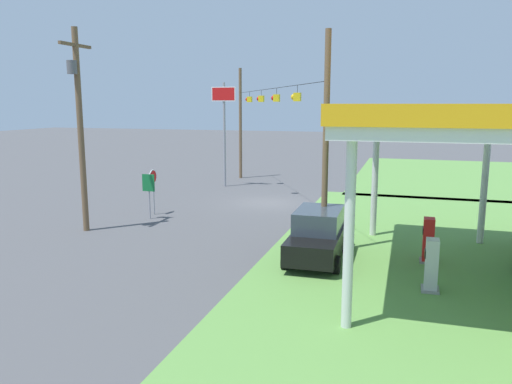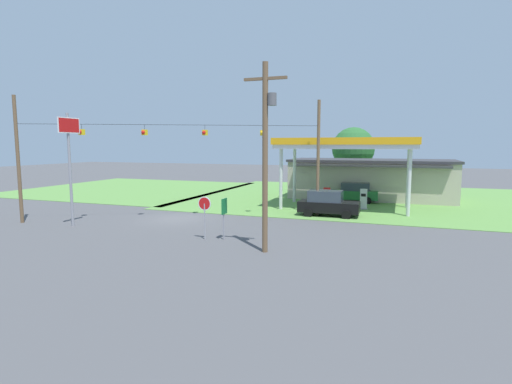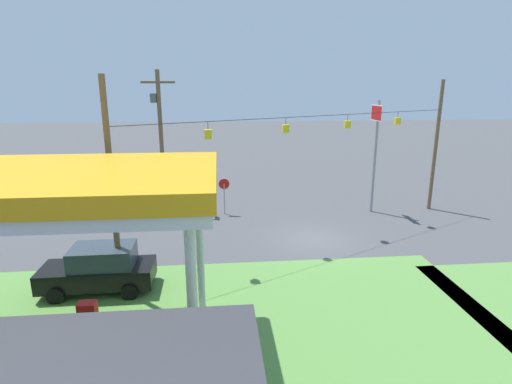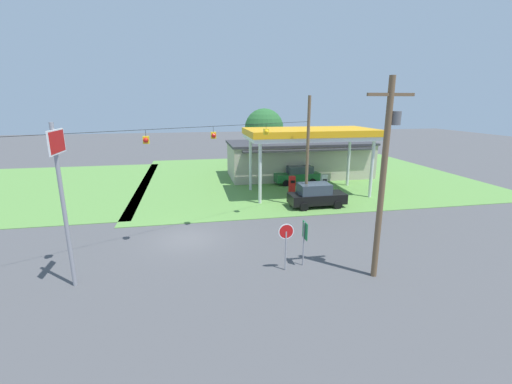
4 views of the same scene
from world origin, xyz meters
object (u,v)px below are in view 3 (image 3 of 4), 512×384
Objects in this scene: stop_sign_roadside at (224,188)px; route_sign at (208,191)px; fuel_pump_near at (90,328)px; stop_sign_overhead at (376,137)px; utility_pole_main at (160,134)px; gas_station_canopy at (17,189)px; car_at_pumps_front at (100,269)px.

stop_sign_roadside is 1.13m from route_sign.
fuel_pump_near is 0.70× the size of stop_sign_roadside.
stop_sign_overhead is at bearing 179.71° from route_sign.
fuel_pump_near is 16.21m from utility_pole_main.
stop_sign_overhead is (-14.66, -13.79, 4.32)m from fuel_pump_near.
route_sign reaches higher than fuel_pump_near.
gas_station_canopy is at bearing 69.90° from route_sign.
stop_sign_overhead is 3.14× the size of route_sign.
car_at_pumps_front is (0.79, -4.11, 0.16)m from fuel_pump_near.
stop_sign_overhead reaches higher than route_sign.
route_sign is at bearing 150.74° from utility_pole_main.
car_at_pumps_front reaches higher than fuel_pump_near.
stop_sign_roadside is (-4.59, -14.17, 0.97)m from fuel_pump_near.
fuel_pump_near is at bearing 75.77° from route_sign.
car_at_pumps_front is at bearing -79.09° from fuel_pump_near.
stop_sign_roadside is at bearing -119.08° from car_at_pumps_front.
utility_pole_main is at bearing -91.51° from fuel_pump_near.
route_sign is (-4.30, -9.73, 0.71)m from car_at_pumps_front.
gas_station_canopy is 6.53× the size of fuel_pump_near.
stop_sign_roadside is at bearing -113.46° from gas_station_canopy.
car_at_pumps_front is at bearing -100.50° from gas_station_canopy.
stop_sign_overhead reaches higher than car_at_pumps_front.
car_at_pumps_front is at bearing -118.18° from stop_sign_roadside.
stop_sign_roadside is 0.26× the size of utility_pole_main.
stop_sign_roadside is 1.04× the size of route_sign.
gas_station_canopy is at bearing 78.60° from car_at_pumps_front.
stop_sign_overhead reaches higher than gas_station_canopy.
fuel_pump_near is 4.19m from car_at_pumps_front.
gas_station_canopy reaches higher than route_sign.
car_at_pumps_front is 1.92× the size of route_sign.
car_at_pumps_front is at bearing 66.14° from route_sign.
car_at_pumps_front is 18.70m from stop_sign_overhead.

